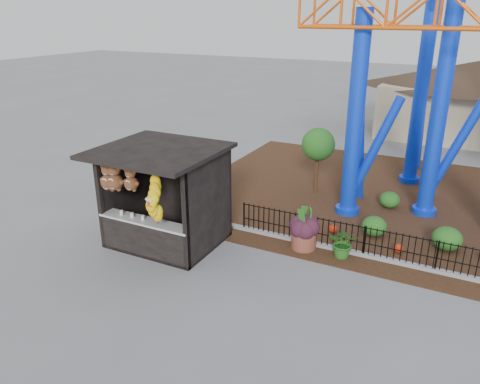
% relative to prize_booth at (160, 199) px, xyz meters
% --- Properties ---
extents(ground, '(120.00, 120.00, 0.00)m').
position_rel_prize_booth_xyz_m(ground, '(3.02, -0.90, -1.54)').
color(ground, slate).
rests_on(ground, ground).
extents(mulch_bed, '(18.00, 12.00, 0.02)m').
position_rel_prize_booth_xyz_m(mulch_bed, '(7.02, 7.10, -1.53)').
color(mulch_bed, '#331E11').
rests_on(mulch_bed, ground).
extents(curb, '(18.00, 0.18, 0.12)m').
position_rel_prize_booth_xyz_m(curb, '(7.02, 2.10, -1.48)').
color(curb, gray).
rests_on(curb, ground).
extents(prize_booth, '(3.50, 3.40, 3.12)m').
position_rel_prize_booth_xyz_m(prize_booth, '(0.00, 0.00, 0.00)').
color(prize_booth, black).
rests_on(prize_booth, ground).
extents(picket_fence, '(12.20, 0.06, 1.00)m').
position_rel_prize_booth_xyz_m(picket_fence, '(7.92, 2.10, -1.04)').
color(picket_fence, black).
rests_on(picket_fence, ground).
extents(terracotta_planter, '(0.82, 0.82, 0.62)m').
position_rel_prize_booth_xyz_m(terracotta_planter, '(4.03, 1.80, -1.23)').
color(terracotta_planter, brown).
rests_on(terracotta_planter, ground).
extents(planter_foliage, '(0.70, 0.70, 0.64)m').
position_rel_prize_booth_xyz_m(planter_foliage, '(4.03, 1.80, -0.60)').
color(planter_foliage, '#321422').
rests_on(planter_foliage, terracotta_planter).
extents(potted_plant, '(0.95, 0.85, 0.94)m').
position_rel_prize_booth_xyz_m(potted_plant, '(5.27, 1.80, -1.07)').
color(potted_plant, '#2C591A').
rests_on(potted_plant, ground).
extents(landscaping, '(7.73, 4.00, 0.72)m').
position_rel_prize_booth_xyz_m(landscaping, '(7.61, 4.42, -1.22)').
color(landscaping, '#215719').
rests_on(landscaping, mulch_bed).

